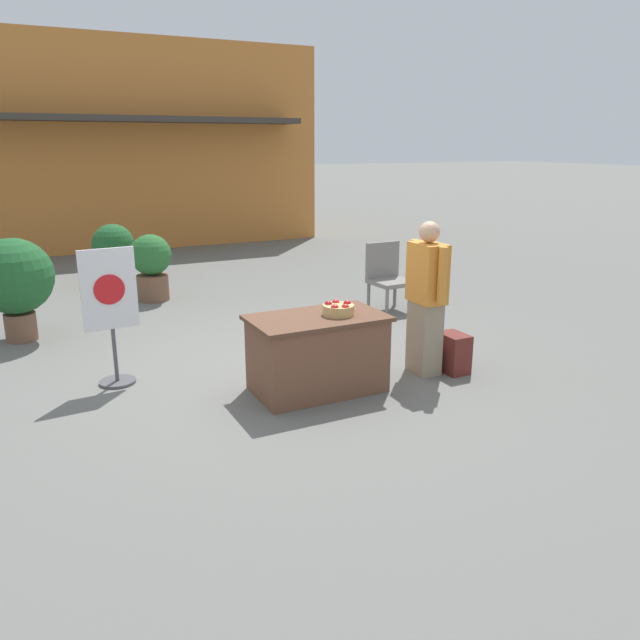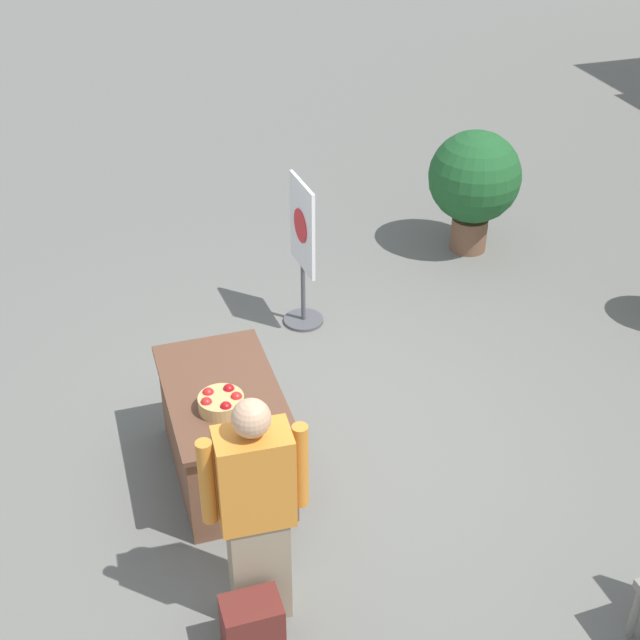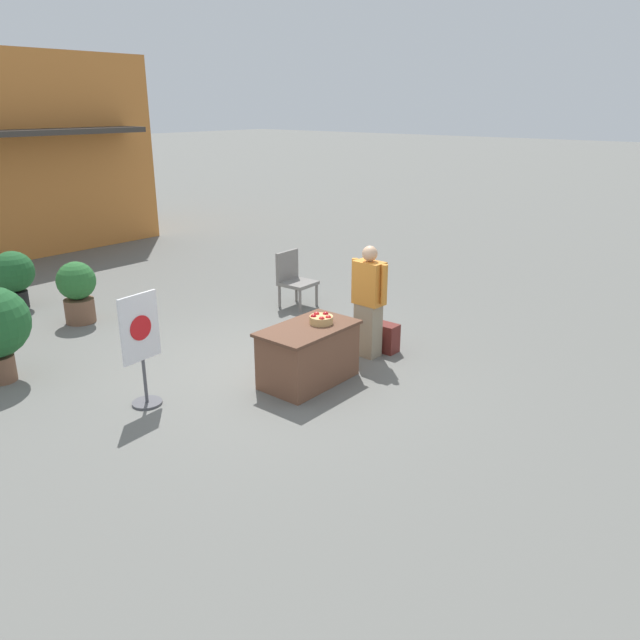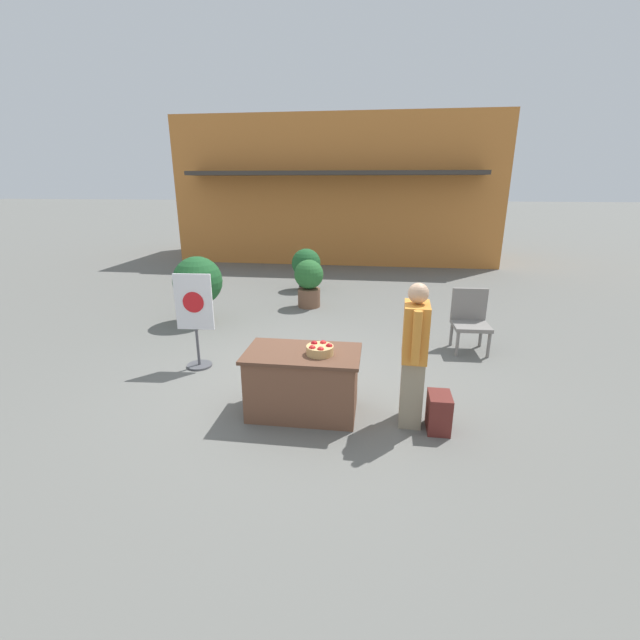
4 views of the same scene
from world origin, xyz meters
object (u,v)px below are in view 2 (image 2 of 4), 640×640
at_px(display_table, 225,432).
at_px(potted_plant_near_right, 474,180).
at_px(backpack, 252,628).
at_px(apple_basket, 221,402).
at_px(person_visitor, 256,512).
at_px(poster_board, 303,250).

relative_size(display_table, potted_plant_near_right, 1.03).
relative_size(display_table, backpack, 3.11).
relative_size(apple_basket, potted_plant_near_right, 0.24).
height_order(display_table, potted_plant_near_right, potted_plant_near_right).
distance_m(display_table, person_visitor, 1.30).
xyz_separation_m(backpack, poster_board, (-3.26, 1.26, 0.53)).
bearing_deg(potted_plant_near_right, apple_basket, -48.69).
distance_m(display_table, apple_basket, 0.48).
bearing_deg(person_visitor, display_table, -0.00).
relative_size(person_visitor, poster_board, 1.16).
bearing_deg(backpack, poster_board, 158.93).
distance_m(display_table, backpack, 1.54).
relative_size(apple_basket, poster_board, 0.22).
xyz_separation_m(display_table, person_visitor, (1.23, -0.06, 0.43)).
height_order(display_table, person_visitor, person_visitor).
bearing_deg(potted_plant_near_right, poster_board, -67.99).
bearing_deg(poster_board, potted_plant_near_right, -162.18).
xyz_separation_m(apple_basket, person_visitor, (1.02, -0.01, -0.00)).
bearing_deg(apple_basket, poster_board, 149.98).
xyz_separation_m(backpack, potted_plant_near_right, (-4.08, 3.27, 0.56)).
bearing_deg(backpack, potted_plant_near_right, 141.25).
distance_m(apple_basket, potted_plant_near_right, 4.18).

